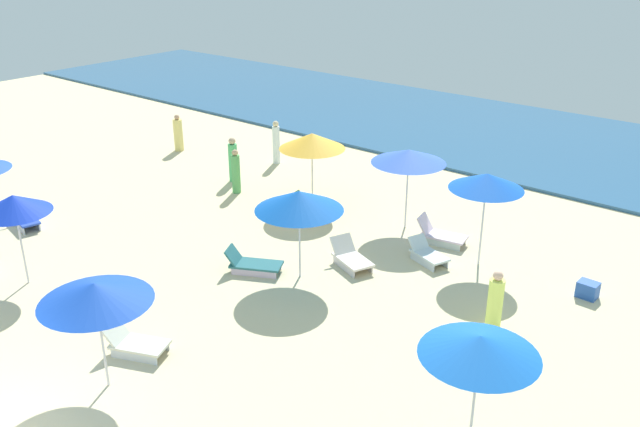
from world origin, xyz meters
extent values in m
cube|color=#2E5D87|center=(0.00, 24.39, 0.06)|extent=(60.00, 11.22, 0.12)
cylinder|color=silver|center=(0.60, 13.25, 1.06)|extent=(0.05, 0.05, 2.11)
cone|color=blue|center=(0.60, 13.25, 2.32)|extent=(2.27, 2.27, 0.41)
cube|color=silver|center=(-8.58, 5.50, 0.12)|extent=(1.10, 0.27, 0.24)
cube|color=silver|center=(-8.48, 5.96, 0.12)|extent=(1.10, 0.27, 0.24)
cube|color=blue|center=(-8.53, 5.73, 0.27)|extent=(1.33, 0.81, 0.06)
cube|color=blue|center=(-9.09, 5.85, 0.50)|extent=(0.39, 0.58, 0.48)
cylinder|color=silver|center=(-2.82, 12.82, 0.99)|extent=(0.05, 0.05, 1.98)
cone|color=yellow|center=(-2.82, 12.82, 2.24)|extent=(2.18, 2.18, 0.51)
cube|color=silver|center=(-2.16, 11.80, 0.09)|extent=(1.16, 0.20, 0.18)
cube|color=silver|center=(-2.24, 12.35, 0.09)|extent=(1.16, 0.20, 0.18)
cube|color=#23745B|center=(-2.20, 12.08, 0.21)|extent=(1.36, 0.81, 0.06)
cube|color=#23745B|center=(-2.79, 11.99, 0.44)|extent=(0.38, 0.65, 0.47)
cylinder|color=silver|center=(-5.14, 3.90, 1.01)|extent=(0.05, 0.05, 2.01)
cone|color=#1031C3|center=(-5.14, 3.90, 2.25)|extent=(1.82, 1.82, 0.47)
cylinder|color=silver|center=(3.57, 12.38, 1.12)|extent=(0.05, 0.05, 2.24)
cone|color=blue|center=(3.57, 12.38, 2.46)|extent=(2.00, 2.00, 0.43)
cube|color=silver|center=(2.39, 11.33, 0.11)|extent=(0.95, 0.38, 0.22)
cube|color=silver|center=(2.56, 11.80, 0.11)|extent=(0.95, 0.38, 0.22)
cube|color=silver|center=(2.48, 11.56, 0.25)|extent=(1.24, 0.93, 0.06)
cube|color=silver|center=(2.00, 11.74, 0.43)|extent=(0.50, 0.63, 0.38)
cube|color=silver|center=(2.20, 12.66, 0.11)|extent=(1.16, 0.26, 0.21)
cube|color=silver|center=(2.10, 13.21, 0.11)|extent=(1.16, 0.26, 0.21)
cube|color=silver|center=(2.15, 12.94, 0.24)|extent=(1.41, 0.88, 0.06)
cube|color=silver|center=(1.56, 12.82, 0.50)|extent=(0.45, 0.67, 0.54)
cylinder|color=silver|center=(0.19, 8.69, 0.97)|extent=(0.05, 0.05, 1.94)
cone|color=#0E53B8|center=(0.19, 8.69, 2.20)|extent=(2.32, 2.32, 0.52)
cube|color=silver|center=(-0.77, 7.90, 0.10)|extent=(1.12, 0.61, 0.20)
cube|color=silver|center=(-1.02, 8.38, 0.10)|extent=(1.12, 0.61, 0.20)
cube|color=#2A676D|center=(-0.89, 8.14, 0.23)|extent=(1.53, 1.21, 0.06)
cube|color=#2A676D|center=(-1.46, 7.84, 0.44)|extent=(0.58, 0.70, 0.45)
cube|color=silver|center=(0.88, 9.73, 0.11)|extent=(1.02, 0.44, 0.22)
cube|color=silver|center=(1.09, 10.26, 0.11)|extent=(1.02, 0.44, 0.22)
cube|color=white|center=(0.99, 10.00, 0.25)|extent=(1.37, 1.08, 0.06)
cube|color=white|center=(0.47, 10.20, 0.47)|extent=(0.61, 0.75, 0.48)
cylinder|color=silver|center=(0.21, 2.66, 0.98)|extent=(0.05, 0.05, 1.96)
cone|color=#1644B8|center=(0.21, 2.66, 2.17)|extent=(2.23, 2.23, 0.41)
cube|color=silver|center=(-0.07, 3.50, 0.11)|extent=(1.03, 0.48, 0.21)
cube|color=silver|center=(-0.29, 4.02, 0.11)|extent=(1.03, 0.48, 0.21)
cube|color=silver|center=(-0.18, 3.76, 0.24)|extent=(1.39, 1.09, 0.06)
cube|color=silver|center=(-0.70, 3.54, 0.45)|extent=(0.55, 0.71, 0.44)
cylinder|color=silver|center=(6.76, 5.80, 0.96)|extent=(0.05, 0.05, 1.92)
cone|color=blue|center=(6.76, 5.80, 2.11)|extent=(2.11, 2.11, 0.39)
cylinder|color=#EED777|center=(-11.00, 13.91, 0.66)|extent=(0.45, 0.45, 1.32)
sphere|color=tan|center=(-11.00, 13.91, 1.42)|extent=(0.22, 0.22, 0.22)
cylinder|color=white|center=(-6.71, 15.26, 0.75)|extent=(0.31, 0.31, 1.50)
sphere|color=beige|center=(-6.71, 15.26, 1.60)|extent=(0.23, 0.23, 0.23)
cylinder|color=#4FB76B|center=(-6.54, 12.76, 0.71)|extent=(0.37, 0.37, 1.41)
sphere|color=tan|center=(-6.54, 12.76, 1.53)|extent=(0.26, 0.26, 0.26)
cylinder|color=#53A659|center=(-5.62, 12.01, 0.69)|extent=(0.42, 0.42, 1.37)
sphere|color=tan|center=(-5.62, 12.01, 1.47)|extent=(0.22, 0.22, 0.22)
cylinder|color=#E1F96E|center=(5.35, 9.61, 0.64)|extent=(0.36, 0.36, 1.28)
sphere|color=beige|center=(5.35, 9.61, 1.39)|extent=(0.24, 0.24, 0.24)
cube|color=#2552AD|center=(6.55, 12.47, 0.21)|extent=(0.51, 0.41, 0.42)
camera|label=1|loc=(10.82, -3.46, 8.69)|focal=38.15mm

